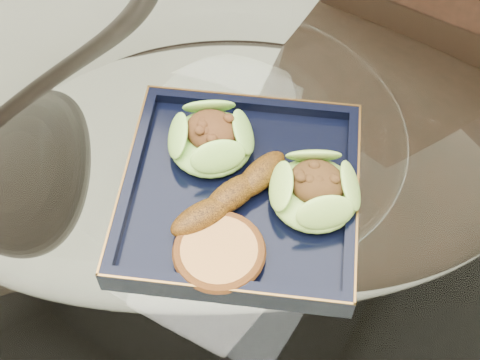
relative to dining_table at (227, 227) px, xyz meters
The scene contains 7 objects.
dining_table is the anchor object (origin of this frame).
dining_chair 0.30m from the dining_table, 69.65° to the left, with size 0.42×0.42×0.93m.
navy_plate 0.18m from the dining_table, 44.15° to the right, with size 0.27×0.27×0.02m, color black.
lettuce_wrap_left 0.20m from the dining_table, 150.55° to the right, with size 0.10×0.10×0.04m, color #559A2C.
lettuce_wrap_right 0.24m from the dining_table, ahead, with size 0.10×0.10×0.04m, color #538B28.
roasted_plantain 0.21m from the dining_table, 54.13° to the right, with size 0.16×0.03×0.03m, color #61370A.
crumb_patty 0.24m from the dining_table, 62.70° to the right, with size 0.09×0.09×0.02m, color #C68042.
Camera 1 is at (0.25, -0.42, 1.42)m, focal length 50.00 mm.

